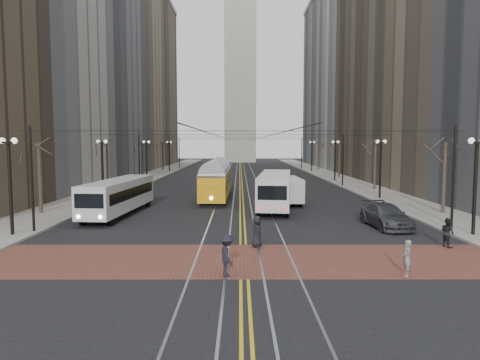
{
  "coord_description": "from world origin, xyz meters",
  "views": [
    {
      "loc": [
        -0.2,
        -24.02,
        5.58
      ],
      "look_at": [
        -0.17,
        5.58,
        3.0
      ],
      "focal_mm": 32.0,
      "sensor_mm": 36.0,
      "label": 1
    }
  ],
  "objects_px": {
    "cargo_van": "(288,191)",
    "sedan_grey": "(282,179)",
    "pedestrian_b": "(407,258)",
    "pedestrian_c": "(447,232)",
    "pedestrian_d": "(227,255)",
    "pedestrian_a": "(257,231)",
    "rear_bus": "(275,191)",
    "streetcar": "(217,183)",
    "clock_tower": "(240,37)",
    "sedan_parked": "(386,216)",
    "transit_bus": "(119,197)"
  },
  "relations": [
    {
      "from": "pedestrian_b",
      "to": "transit_bus",
      "type": "bearing_deg",
      "value": -127.72
    },
    {
      "from": "transit_bus",
      "to": "pedestrian_b",
      "type": "xyz_separation_m",
      "value": [
        16.32,
        -15.29,
        -0.6
      ]
    },
    {
      "from": "rear_bus",
      "to": "streetcar",
      "type": "bearing_deg",
      "value": 136.89
    },
    {
      "from": "pedestrian_d",
      "to": "cargo_van",
      "type": "bearing_deg",
      "value": -28.01
    },
    {
      "from": "clock_tower",
      "to": "pedestrian_c",
      "type": "distance_m",
      "value": 109.85
    },
    {
      "from": "streetcar",
      "to": "sedan_grey",
      "type": "height_order",
      "value": "streetcar"
    },
    {
      "from": "rear_bus",
      "to": "sedan_parked",
      "type": "height_order",
      "value": "rear_bus"
    },
    {
      "from": "pedestrian_b",
      "to": "clock_tower",
      "type": "bearing_deg",
      "value": -171.01
    },
    {
      "from": "cargo_van",
      "to": "pedestrian_c",
      "type": "bearing_deg",
      "value": -69.39
    },
    {
      "from": "cargo_van",
      "to": "pedestrian_c",
      "type": "xyz_separation_m",
      "value": [
        6.76,
        -16.07,
        -0.41
      ]
    },
    {
      "from": "transit_bus",
      "to": "sedan_parked",
      "type": "height_order",
      "value": "transit_bus"
    },
    {
      "from": "rear_bus",
      "to": "sedan_parked",
      "type": "bearing_deg",
      "value": -44.15
    },
    {
      "from": "clock_tower",
      "to": "pedestrian_a",
      "type": "bearing_deg",
      "value": -89.6
    },
    {
      "from": "pedestrian_a",
      "to": "pedestrian_d",
      "type": "distance_m",
      "value": 5.21
    },
    {
      "from": "streetcar",
      "to": "pedestrian_a",
      "type": "height_order",
      "value": "streetcar"
    },
    {
      "from": "rear_bus",
      "to": "pedestrian_d",
      "type": "distance_m",
      "value": 19.04
    },
    {
      "from": "sedan_grey",
      "to": "pedestrian_a",
      "type": "relative_size",
      "value": 2.7
    },
    {
      "from": "transit_bus",
      "to": "pedestrian_a",
      "type": "xyz_separation_m",
      "value": [
        10.24,
        -10.29,
        -0.52
      ]
    },
    {
      "from": "pedestrian_b",
      "to": "pedestrian_c",
      "type": "relative_size",
      "value": 0.97
    },
    {
      "from": "sedan_parked",
      "to": "pedestrian_b",
      "type": "height_order",
      "value": "sedan_parked"
    },
    {
      "from": "clock_tower",
      "to": "pedestrian_a",
      "type": "distance_m",
      "value": 109.29
    },
    {
      "from": "sedan_parked",
      "to": "pedestrian_a",
      "type": "height_order",
      "value": "pedestrian_a"
    },
    {
      "from": "rear_bus",
      "to": "sedan_parked",
      "type": "relative_size",
      "value": 2.15
    },
    {
      "from": "pedestrian_b",
      "to": "pedestrian_d",
      "type": "bearing_deg",
      "value": -84.6
    },
    {
      "from": "sedan_parked",
      "to": "pedestrian_a",
      "type": "distance_m",
      "value": 10.33
    },
    {
      "from": "pedestrian_c",
      "to": "pedestrian_d",
      "type": "bearing_deg",
      "value": 97.28
    },
    {
      "from": "streetcar",
      "to": "pedestrian_c",
      "type": "relative_size",
      "value": 8.25
    },
    {
      "from": "sedan_grey",
      "to": "transit_bus",
      "type": "bearing_deg",
      "value": -127.96
    },
    {
      "from": "pedestrian_d",
      "to": "clock_tower",
      "type": "bearing_deg",
      "value": -15.28
    },
    {
      "from": "clock_tower",
      "to": "transit_bus",
      "type": "height_order",
      "value": "clock_tower"
    },
    {
      "from": "cargo_van",
      "to": "pedestrian_a",
      "type": "bearing_deg",
      "value": -104.34
    },
    {
      "from": "transit_bus",
      "to": "pedestrian_b",
      "type": "height_order",
      "value": "transit_bus"
    },
    {
      "from": "rear_bus",
      "to": "pedestrian_a",
      "type": "xyz_separation_m",
      "value": [
        -2.11,
        -13.69,
        -0.63
      ]
    },
    {
      "from": "clock_tower",
      "to": "pedestrian_a",
      "type": "relative_size",
      "value": 39.2
    },
    {
      "from": "clock_tower",
      "to": "streetcar",
      "type": "bearing_deg",
      "value": -91.72
    },
    {
      "from": "streetcar",
      "to": "cargo_van",
      "type": "bearing_deg",
      "value": -29.75
    },
    {
      "from": "rear_bus",
      "to": "pedestrian_c",
      "type": "height_order",
      "value": "rear_bus"
    },
    {
      "from": "rear_bus",
      "to": "cargo_van",
      "type": "relative_size",
      "value": 2.07
    },
    {
      "from": "sedan_parked",
      "to": "pedestrian_b",
      "type": "distance_m",
      "value": 10.8
    },
    {
      "from": "sedan_parked",
      "to": "transit_bus",
      "type": "bearing_deg",
      "value": 161.21
    },
    {
      "from": "streetcar",
      "to": "cargo_van",
      "type": "xyz_separation_m",
      "value": [
        6.69,
        -3.97,
        -0.32
      ]
    },
    {
      "from": "transit_bus",
      "to": "sedan_parked",
      "type": "distance_m",
      "value": 19.63
    },
    {
      "from": "sedan_parked",
      "to": "pedestrian_d",
      "type": "distance_m",
      "value": 14.62
    },
    {
      "from": "pedestrian_c",
      "to": "transit_bus",
      "type": "bearing_deg",
      "value": 47.37
    },
    {
      "from": "clock_tower",
      "to": "pedestrian_c",
      "type": "height_order",
      "value": "clock_tower"
    },
    {
      "from": "cargo_van",
      "to": "sedan_grey",
      "type": "relative_size",
      "value": 1.21
    },
    {
      "from": "sedan_grey",
      "to": "pedestrian_a",
      "type": "xyz_separation_m",
      "value": [
        -4.87,
        -34.82,
        0.08
      ]
    },
    {
      "from": "clock_tower",
      "to": "sedan_grey",
      "type": "relative_size",
      "value": 14.52
    },
    {
      "from": "rear_bus",
      "to": "pedestrian_b",
      "type": "xyz_separation_m",
      "value": [
        3.98,
        -18.69,
        -0.71
      ]
    },
    {
      "from": "streetcar",
      "to": "pedestrian_a",
      "type": "xyz_separation_m",
      "value": [
        3.23,
        -20.05,
        -0.68
      ]
    }
  ]
}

